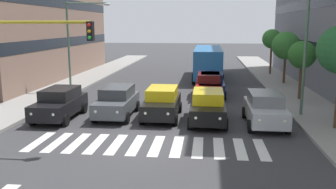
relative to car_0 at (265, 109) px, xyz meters
name	(u,v)px	position (x,y,z in m)	size (l,w,h in m)	color
ground_plane	(146,145)	(5.64, 3.91, -0.89)	(180.00, 180.00, 0.00)	#38383A
crosswalk_markings	(146,145)	(5.64, 3.91, -0.88)	(10.35, 2.80, 0.01)	silver
car_0	(265,109)	(0.00, 0.00, 0.00)	(2.02, 4.44, 1.72)	#B2B7BC
car_1	(208,106)	(2.97, -0.22, 0.00)	(2.02, 4.44, 1.72)	black
car_2	(162,103)	(5.54, -0.90, 0.00)	(2.02, 4.44, 1.72)	black
car_3	(117,101)	(8.16, -0.96, 0.00)	(2.02, 4.44, 1.72)	#474C51
car_4	(60,103)	(11.22, -0.13, 0.00)	(2.02, 4.44, 1.72)	black
car_row2_0	(209,85)	(2.91, -7.32, 0.00)	(2.02, 4.44, 1.72)	maroon
car_row2_1	(212,84)	(2.70, -7.73, 0.00)	(2.02, 4.44, 1.72)	navy
bus_behind_traffic	(208,60)	(2.97, -16.45, 0.97)	(2.78, 10.50, 3.00)	#286BAD
traffic_light_gantry	(10,60)	(11.09, 4.85, 2.88)	(5.16, 0.36, 5.50)	#AD991E
street_lamp_left	(295,35)	(-1.73, -1.93, 3.73)	(3.52, 0.28, 7.21)	#4C6B56
street_lamp_right	(76,36)	(13.00, -7.96, 3.50)	(3.45, 0.28, 6.79)	#4C6B56
street_tree_1	(302,55)	(-3.35, -6.55, 2.29)	(1.88, 1.88, 3.99)	#513823
street_tree_2	(286,46)	(-3.69, -13.54, 2.54)	(2.40, 2.40, 4.49)	#513823
street_tree_3	(272,39)	(-3.54, -19.69, 2.86)	(1.97, 1.97, 4.62)	#513823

